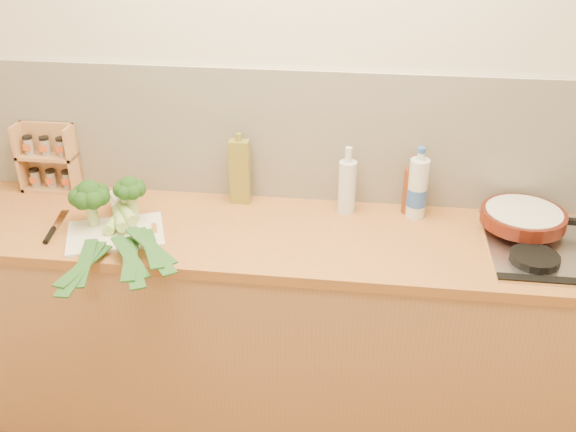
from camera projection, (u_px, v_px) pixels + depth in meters
name	position (u px, v px, depth m)	size (l,w,h in m)	color
room_shell	(299.00, 137.00, 2.56)	(3.50, 3.50, 3.50)	beige
counter	(289.00, 326.00, 2.64)	(3.20, 0.62, 0.90)	#B2774A
gas_hob	(571.00, 247.00, 2.30)	(0.58, 0.50, 0.04)	silver
chopping_board	(116.00, 234.00, 2.40)	(0.35, 0.26, 0.01)	white
broccoli_left	(90.00, 196.00, 2.39)	(0.15, 0.15, 0.19)	#9CB96C
broccoli_right	(130.00, 191.00, 2.43)	(0.12, 0.13, 0.18)	#9CB96C
leek_front	(109.00, 229.00, 2.38)	(0.11, 0.72, 0.04)	white
leek_mid	(122.00, 226.00, 2.36)	(0.36, 0.65, 0.04)	white
leek_back	(133.00, 221.00, 2.36)	(0.43, 0.57, 0.04)	white
chefs_knife	(52.00, 231.00, 2.42)	(0.07, 0.27, 0.02)	silver
skillet	(524.00, 217.00, 2.39)	(0.46, 0.31, 0.05)	#51180D
spice_rack	(50.00, 161.00, 2.70)	(0.24, 0.10, 0.29)	tan
oil_tin	(240.00, 171.00, 2.59)	(0.08, 0.05, 0.30)	olive
glass_bottle	(347.00, 186.00, 2.53)	(0.07, 0.07, 0.27)	silver
amber_bottle	(411.00, 189.00, 2.52)	(0.06, 0.06, 0.24)	#652C13
water_bottle	(417.00, 190.00, 2.49)	(0.08, 0.08, 0.27)	silver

